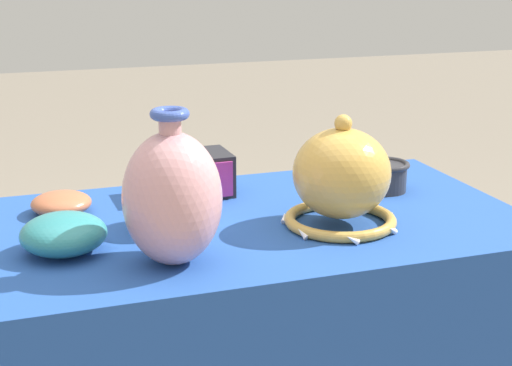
% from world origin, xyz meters
% --- Properties ---
extents(display_table, '(1.20, 0.64, 0.69)m').
position_xyz_m(display_table, '(0.00, -0.02, 0.61)').
color(display_table, olive).
rests_on(display_table, ground_plane).
extents(vase_tall_bulbous, '(0.17, 0.17, 0.28)m').
position_xyz_m(vase_tall_bulbous, '(-0.16, -0.18, 0.81)').
color(vase_tall_bulbous, '#D19399').
rests_on(vase_tall_bulbous, display_table).
extents(vase_dome_bell, '(0.23, 0.24, 0.23)m').
position_xyz_m(vase_dome_bell, '(0.20, -0.09, 0.78)').
color(vase_dome_bell, gold).
rests_on(vase_dome_bell, display_table).
extents(mosaic_tile_box, '(0.16, 0.13, 0.09)m').
position_xyz_m(mosaic_tile_box, '(-0.02, 0.20, 0.73)').
color(mosaic_tile_box, '#232328').
rests_on(mosaic_tile_box, display_table).
extents(cup_wide_ivory, '(0.13, 0.13, 0.07)m').
position_xyz_m(cup_wide_ivory, '(-0.13, -0.00, 0.73)').
color(cup_wide_ivory, white).
rests_on(cup_wide_ivory, display_table).
extents(bowl_shallow_terracotta, '(0.12, 0.12, 0.05)m').
position_xyz_m(bowl_shallow_terracotta, '(-0.32, 0.16, 0.71)').
color(bowl_shallow_terracotta, '#BC6642').
rests_on(bowl_shallow_terracotta, display_table).
extents(bowl_shallow_teal, '(0.16, 0.16, 0.07)m').
position_xyz_m(bowl_shallow_teal, '(-0.33, -0.07, 0.72)').
color(bowl_shallow_teal, teal).
rests_on(bowl_shallow_teal, display_table).
extents(cup_wide_charcoal, '(0.11, 0.11, 0.07)m').
position_xyz_m(cup_wide_charcoal, '(0.40, 0.09, 0.72)').
color(cup_wide_charcoal, '#2D2D33').
rests_on(cup_wide_charcoal, display_table).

